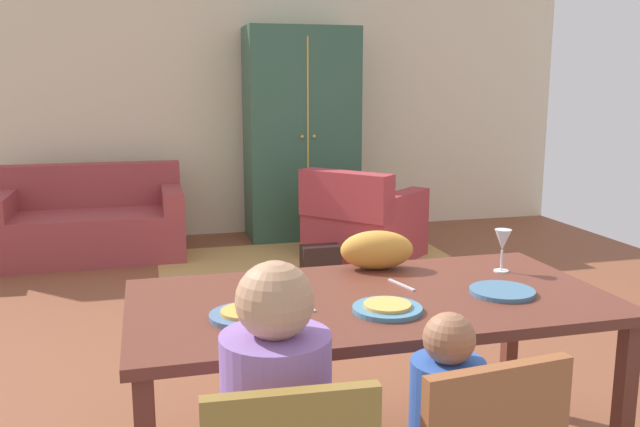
# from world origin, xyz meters

# --- Properties ---
(ground_plane) EXTENTS (7.12, 6.07, 0.02)m
(ground_plane) POSITION_xyz_m (0.00, 0.44, -0.01)
(ground_plane) COLOR brown
(back_wall) EXTENTS (7.12, 0.10, 2.70)m
(back_wall) POSITION_xyz_m (0.00, 3.52, 1.35)
(back_wall) COLOR beige
(back_wall) RESTS_ON ground_plane
(dining_table) EXTENTS (1.82, 0.92, 0.76)m
(dining_table) POSITION_xyz_m (-0.19, -1.15, 0.69)
(dining_table) COLOR brown
(dining_table) RESTS_ON ground_plane
(plate_near_man) EXTENTS (0.25, 0.25, 0.02)m
(plate_near_man) POSITION_xyz_m (-0.69, -1.27, 0.77)
(plate_near_man) COLOR #51749E
(plate_near_man) RESTS_ON dining_table
(pizza_near_man) EXTENTS (0.17, 0.17, 0.01)m
(pizza_near_man) POSITION_xyz_m (-0.69, -1.27, 0.78)
(pizza_near_man) COLOR gold
(pizza_near_man) RESTS_ON plate_near_man
(plate_near_child) EXTENTS (0.25, 0.25, 0.02)m
(plate_near_child) POSITION_xyz_m (-0.19, -1.33, 0.77)
(plate_near_child) COLOR teal
(plate_near_child) RESTS_ON dining_table
(pizza_near_child) EXTENTS (0.17, 0.17, 0.01)m
(pizza_near_child) POSITION_xyz_m (-0.19, -1.33, 0.78)
(pizza_near_child) COLOR #E3AA4E
(pizza_near_child) RESTS_ON plate_near_child
(plate_near_woman) EXTENTS (0.25, 0.25, 0.02)m
(plate_near_woman) POSITION_xyz_m (0.31, -1.25, 0.77)
(plate_near_woman) COLOR teal
(plate_near_woman) RESTS_ON dining_table
(wine_glass) EXTENTS (0.07, 0.07, 0.19)m
(wine_glass) POSITION_xyz_m (0.47, -0.97, 0.89)
(wine_glass) COLOR silver
(wine_glass) RESTS_ON dining_table
(fork) EXTENTS (0.06, 0.15, 0.01)m
(fork) POSITION_xyz_m (-0.46, -1.20, 0.76)
(fork) COLOR silver
(fork) RESTS_ON dining_table
(knife) EXTENTS (0.06, 0.17, 0.01)m
(knife) POSITION_xyz_m (-0.03, -1.05, 0.76)
(knife) COLOR silver
(knife) RESTS_ON dining_table
(cat) EXTENTS (0.34, 0.21, 0.17)m
(cat) POSITION_xyz_m (-0.04, -0.79, 0.84)
(cat) COLOR gold
(cat) RESTS_ON dining_table
(area_rug) EXTENTS (2.60, 1.80, 0.01)m
(area_rug) POSITION_xyz_m (0.36, 1.95, 0.00)
(area_rug) COLOR tan
(area_rug) RESTS_ON ground_plane
(couch) EXTENTS (1.63, 0.86, 0.82)m
(couch) POSITION_xyz_m (-1.50, 2.81, 0.30)
(couch) COLOR #983B3E
(couch) RESTS_ON ground_plane
(armchair) EXTENTS (1.21, 1.21, 0.82)m
(armchair) POSITION_xyz_m (0.86, 2.12, 0.32)
(armchair) COLOR #A5363D
(armchair) RESTS_ON ground_plane
(armoire) EXTENTS (1.10, 0.59, 2.10)m
(armoire) POSITION_xyz_m (0.54, 3.13, 1.05)
(armoire) COLOR #305742
(armoire) RESTS_ON ground_plane
(handbag) EXTENTS (0.32, 0.16, 0.26)m
(handbag) POSITION_xyz_m (0.35, 1.65, 0.13)
(handbag) COLOR black
(handbag) RESTS_ON ground_plane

